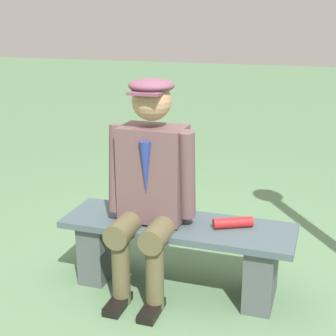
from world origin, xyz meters
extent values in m
plane|color=#587E56|center=(0.00, 0.00, 0.00)|extent=(30.00, 30.00, 0.00)
cube|color=#43545B|center=(0.00, 0.00, 0.42)|extent=(1.44, 0.45, 0.04)
cube|color=#495253|center=(-0.53, 0.00, 0.20)|extent=(0.17, 0.38, 0.40)
cube|color=#495253|center=(0.53, 0.00, 0.20)|extent=(0.17, 0.38, 0.40)
cube|color=brown|center=(0.16, 0.00, 0.75)|extent=(0.39, 0.26, 0.58)
cylinder|color=#1E2338|center=(0.16, 0.00, 1.01)|extent=(0.21, 0.21, 0.06)
cone|color=navy|center=(0.16, 0.14, 0.82)|extent=(0.07, 0.07, 0.32)
sphere|color=tan|center=(0.16, 0.02, 1.20)|extent=(0.23, 0.23, 0.23)
ellipsoid|color=#6E3F53|center=(0.16, 0.02, 1.29)|extent=(0.27, 0.27, 0.08)
cube|color=#6E3F53|center=(0.16, 0.13, 1.26)|extent=(0.19, 0.11, 0.02)
cylinder|color=brown|center=(0.05, 0.14, 0.46)|extent=(0.15, 0.44, 0.15)
cylinder|color=brown|center=(0.05, 0.29, 0.23)|extent=(0.11, 0.11, 0.46)
cube|color=black|center=(0.05, 0.35, 0.03)|extent=(0.10, 0.24, 0.05)
cylinder|color=brown|center=(-0.07, 0.04, 0.77)|extent=(0.10, 0.15, 0.55)
cylinder|color=brown|center=(0.26, 0.14, 0.46)|extent=(0.15, 0.44, 0.15)
cylinder|color=brown|center=(0.26, 0.29, 0.23)|extent=(0.11, 0.11, 0.46)
cube|color=black|center=(0.26, 0.35, 0.03)|extent=(0.10, 0.24, 0.05)
cylinder|color=brown|center=(0.38, 0.04, 0.77)|extent=(0.10, 0.16, 0.55)
cylinder|color=#B21E1E|center=(-0.34, -0.03, 0.48)|extent=(0.24, 0.17, 0.06)
camera|label=1|loc=(-0.83, 2.72, 1.68)|focal=53.00mm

